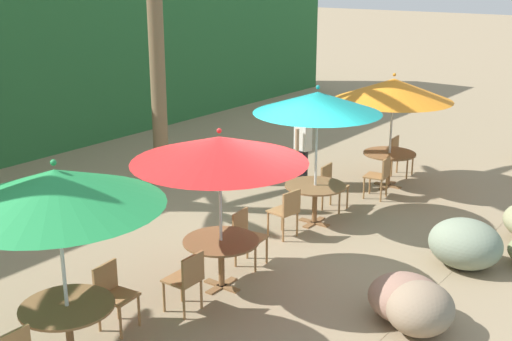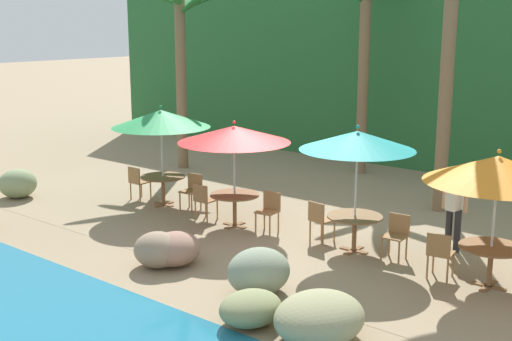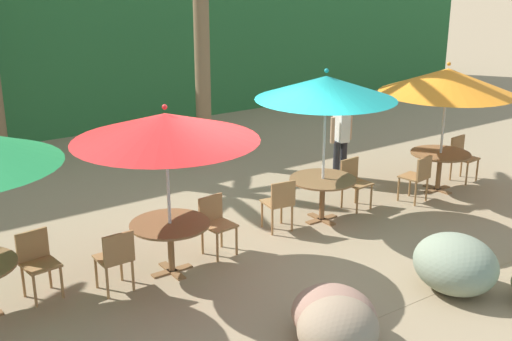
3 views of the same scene
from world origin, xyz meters
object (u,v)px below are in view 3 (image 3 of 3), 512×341
at_px(chair_red_seaward, 215,221).
at_px(chair_red_inland, 116,257).
at_px(chair_teal_seaward, 353,179).
at_px(dining_table_red, 170,231).
at_px(umbrella_red, 165,127).
at_px(dining_table_teal, 323,186).
at_px(umbrella_teal, 326,88).
at_px(chair_teal_inland, 280,201).
at_px(chair_orange_seaward, 461,155).
at_px(waiter_in_white, 341,134).
at_px(umbrella_orange, 447,81).
at_px(chair_orange_inland, 418,175).
at_px(chair_green_seaward, 37,259).
at_px(dining_table_orange, 440,159).

bearing_deg(chair_red_seaward, chair_red_inland, -169.95).
relative_size(chair_red_seaward, chair_teal_seaward, 1.00).
bearing_deg(dining_table_red, chair_red_seaward, 12.62).
bearing_deg(chair_red_inland, dining_table_red, 7.49).
bearing_deg(chair_red_inland, umbrella_red, 7.49).
bearing_deg(dining_table_red, dining_table_teal, 4.65).
relative_size(dining_table_red, dining_table_teal, 1.00).
xyz_separation_m(umbrella_teal, chair_teal_inland, (-0.85, 0.03, -1.73)).
xyz_separation_m(dining_table_red, chair_orange_seaward, (6.55, 0.28, -0.10)).
relative_size(chair_orange_seaward, waiter_in_white, 0.51).
distance_m(umbrella_orange, waiter_in_white, 2.16).
height_order(umbrella_teal, dining_table_teal, umbrella_teal).
bearing_deg(umbrella_teal, waiter_in_white, 39.50).
relative_size(chair_orange_seaward, chair_orange_inland, 1.00).
bearing_deg(dining_table_teal, dining_table_red, -175.35).
bearing_deg(waiter_in_white, chair_teal_inland, -152.88).
xyz_separation_m(chair_red_seaward, dining_table_teal, (2.10, 0.05, 0.10)).
distance_m(chair_green_seaward, chair_red_seaward, 2.55).
bearing_deg(chair_teal_inland, umbrella_orange, -2.47).
xyz_separation_m(dining_table_red, chair_teal_inland, (2.08, 0.27, -0.10)).
bearing_deg(dining_table_teal, chair_green_seaward, 178.05).
xyz_separation_m(dining_table_teal, dining_table_orange, (2.77, -0.12, 0.00)).
distance_m(chair_red_inland, chair_orange_seaward, 7.41).
relative_size(dining_table_red, waiter_in_white, 0.65).
xyz_separation_m(umbrella_teal, dining_table_orange, (2.77, -0.12, -1.63)).
height_order(umbrella_red, chair_red_seaward, umbrella_red).
relative_size(umbrella_teal, umbrella_orange, 1.04).
xyz_separation_m(dining_table_red, umbrella_teal, (2.94, 0.24, 1.63)).
bearing_deg(chair_green_seaward, chair_teal_seaward, -0.04).
bearing_deg(chair_red_seaward, chair_orange_seaward, 0.93).
bearing_deg(umbrella_orange, waiter_in_white, 132.60).
bearing_deg(dining_table_orange, chair_orange_inland, -165.54).
relative_size(umbrella_red, dining_table_orange, 2.25).
distance_m(dining_table_red, dining_table_orange, 5.71).
relative_size(umbrella_teal, dining_table_orange, 2.32).
height_order(chair_teal_inland, chair_orange_seaward, same).
distance_m(dining_table_teal, chair_teal_seaward, 0.86).
relative_size(chair_red_inland, chair_orange_seaward, 1.00).
height_order(umbrella_red, umbrella_orange, umbrella_orange).
xyz_separation_m(umbrella_red, waiter_in_white, (4.45, 1.49, -1.10)).
xyz_separation_m(chair_red_inland, umbrella_teal, (3.79, 0.35, 1.73)).
relative_size(chair_green_seaward, dining_table_teal, 0.79).
distance_m(chair_green_seaward, chair_teal_seaward, 5.48).
height_order(chair_red_seaward, dining_table_teal, chair_red_seaward).
bearing_deg(chair_teal_inland, umbrella_red, -172.52).
bearing_deg(chair_orange_seaward, umbrella_red, -177.56).
xyz_separation_m(chair_green_seaward, umbrella_teal, (4.64, -0.16, 1.73)).
distance_m(chair_green_seaward, chair_teal_inland, 3.79).
relative_size(chair_red_seaward, chair_red_inland, 1.00).
bearing_deg(chair_green_seaward, waiter_in_white, 10.02).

